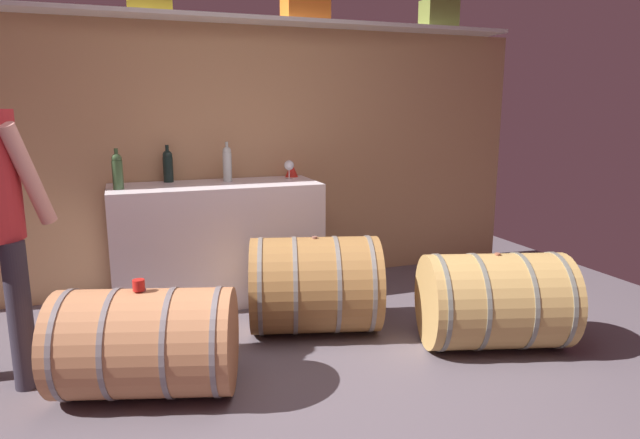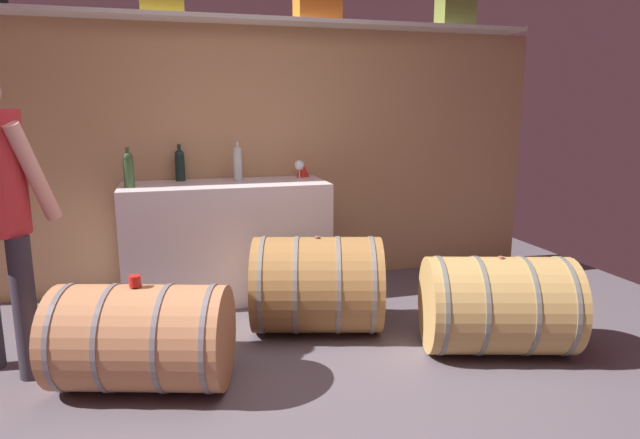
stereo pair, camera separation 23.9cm
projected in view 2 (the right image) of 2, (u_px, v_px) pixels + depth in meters
ground_plane at (287, 366)px, 3.29m from camera, size 6.54×7.71×0.02m
back_wall_panel at (243, 159)px, 4.67m from camera, size 5.34×0.10×2.16m
high_shelf_board at (242, 20)px, 4.31m from camera, size 4.91×0.40×0.03m
toolcase_orange at (317, 6)px, 4.44m from camera, size 0.36×0.29×0.24m
toolcase_olive at (455, 13)px, 4.78m from camera, size 0.31×0.20×0.24m
work_cabinet at (227, 241)px, 4.39m from camera, size 1.59×0.62×0.93m
wine_bottle_dark at (180, 164)px, 4.40m from camera, size 0.08×0.08×0.29m
wine_bottle_green at (129, 169)px, 4.03m from camera, size 0.08×0.08×0.29m
wine_bottle_clear at (238, 163)px, 4.41m from camera, size 0.07×0.07×0.31m
wine_glass at (299, 166)px, 4.52m from camera, size 0.08×0.08×0.15m
red_funnel at (303, 169)px, 4.68m from camera, size 0.11×0.11×0.12m
wine_barrel_near at (142, 337)px, 2.97m from camera, size 1.04×0.81×0.59m
wine_barrel_far at (498, 305)px, 3.40m from camera, size 1.02×0.83×0.62m
wine_barrel_flank at (317, 284)px, 3.73m from camera, size 1.00×0.85×0.66m
tasting_cup at (135, 281)px, 2.90m from camera, size 0.06×0.06×0.06m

